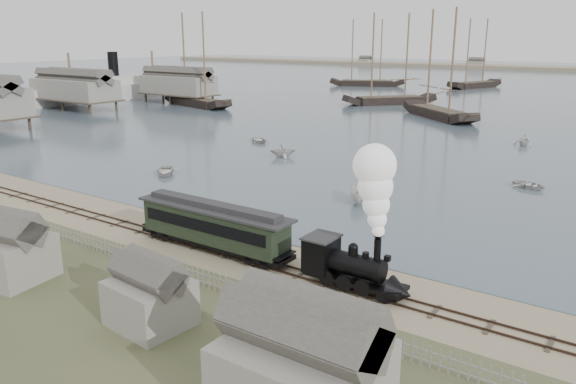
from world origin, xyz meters
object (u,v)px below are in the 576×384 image
Objects in this scene: beached_dinghy at (206,224)px; steamship at (114,76)px; locomotive at (368,229)px; passenger_coach at (214,224)px.

steamship is (-82.94, 57.72, 5.26)m from beached_dinghy.
locomotive reaches higher than beached_dinghy.
steamship is (-86.53, 60.67, 3.73)m from passenger_coach.
passenger_coach is at bearing -107.45° from beached_dinghy.
steamship is (-98.64, 60.67, 1.68)m from locomotive.
steamship reaches higher than passenger_coach.
steamship is at bearing 144.96° from passenger_coach.
locomotive is 12.28m from passenger_coach.
passenger_coach reaches higher than beached_dinghy.
locomotive is 0.17× the size of steamship.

